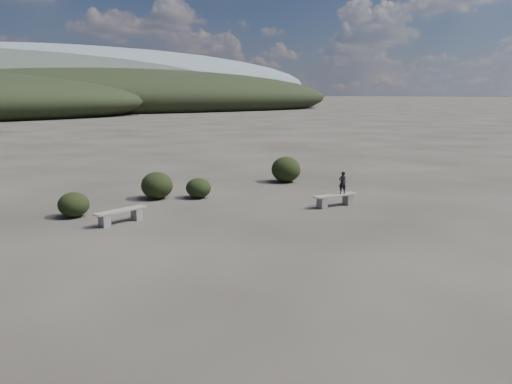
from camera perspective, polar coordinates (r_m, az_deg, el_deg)
ground at (r=14.09m, az=10.35°, el=-6.39°), size 1200.00×1200.00×0.00m
bench_left at (r=17.04m, az=-15.18°, el=-2.56°), size 1.88×0.80×0.46m
bench_right at (r=19.13m, az=9.04°, el=-0.82°), size 1.87×0.55×0.46m
seated_person at (r=19.21m, az=9.86°, el=1.06°), size 0.36×0.29×0.85m
shrub_a at (r=18.39m, az=-20.12°, el=-1.36°), size 1.06×1.06×0.87m
shrub_b at (r=20.65m, az=-11.26°, el=0.75°), size 1.28×1.28×1.10m
shrub_c at (r=20.56m, az=-6.60°, el=0.46°), size 1.03×1.03×0.82m
shrub_d at (r=24.14m, az=3.45°, el=2.60°), size 1.41×1.41×1.24m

